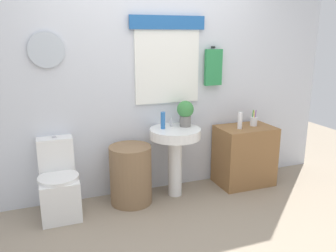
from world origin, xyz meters
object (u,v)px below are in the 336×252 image
at_px(pedestal_sink, 175,145).
at_px(toothbrush_cup, 254,121).
at_px(toilet, 59,185).
at_px(soap_bottle, 163,120).
at_px(potted_plant, 185,112).
at_px(laundry_hamper, 131,175).
at_px(wooden_cabinet, 244,155).
at_px(lotion_bottle, 240,121).

relative_size(pedestal_sink, toothbrush_cup, 4.08).
xyz_separation_m(toilet, soap_bottle, (1.09, 0.02, 0.56)).
bearing_deg(potted_plant, pedestal_sink, -156.80).
height_order(pedestal_sink, soap_bottle, soap_bottle).
distance_m(toilet, pedestal_sink, 1.25).
bearing_deg(laundry_hamper, wooden_cabinet, 0.00).
relative_size(soap_bottle, toothbrush_cup, 0.98).
xyz_separation_m(laundry_hamper, soap_bottle, (0.38, 0.05, 0.54)).
bearing_deg(lotion_bottle, wooden_cabinet, 19.66).
distance_m(toilet, lotion_bottle, 2.04).
xyz_separation_m(toilet, toothbrush_cup, (2.20, -0.01, 0.46)).
bearing_deg(toilet, pedestal_sink, -1.64).
bearing_deg(laundry_hamper, pedestal_sink, 0.00).
relative_size(toilet, toothbrush_cup, 4.10).
relative_size(lotion_bottle, toothbrush_cup, 1.03).
bearing_deg(wooden_cabinet, pedestal_sink, 180.00).
relative_size(pedestal_sink, soap_bottle, 4.18).
bearing_deg(wooden_cabinet, lotion_bottle, -160.34).
distance_m(pedestal_sink, toothbrush_cup, 1.00).
height_order(soap_bottle, toothbrush_cup, soap_bottle).
distance_m(wooden_cabinet, soap_bottle, 1.12).
height_order(pedestal_sink, lotion_bottle, lotion_bottle).
distance_m(wooden_cabinet, lotion_bottle, 0.46).
bearing_deg(toilet, toothbrush_cup, -0.39).
distance_m(wooden_cabinet, potted_plant, 0.93).
bearing_deg(toothbrush_cup, laundry_hamper, -179.23).
bearing_deg(potted_plant, toilet, -178.94).
distance_m(laundry_hamper, pedestal_sink, 0.57).
relative_size(toilet, laundry_hamper, 1.23).
distance_m(potted_plant, lotion_bottle, 0.65).
xyz_separation_m(lotion_bottle, toothbrush_cup, (0.22, 0.06, -0.04)).
xyz_separation_m(laundry_hamper, wooden_cabinet, (1.37, 0.00, 0.04)).
bearing_deg(lotion_bottle, laundry_hamper, 178.19).
distance_m(pedestal_sink, potted_plant, 0.37).
relative_size(laundry_hamper, soap_bottle, 3.41).
height_order(laundry_hamper, potted_plant, potted_plant).
xyz_separation_m(laundry_hamper, toothbrush_cup, (1.49, 0.02, 0.44)).
relative_size(laundry_hamper, pedestal_sink, 0.82).
xyz_separation_m(wooden_cabinet, lotion_bottle, (-0.11, -0.04, 0.44)).
xyz_separation_m(pedestal_sink, potted_plant, (0.14, 0.06, 0.34)).
relative_size(laundry_hamper, wooden_cabinet, 0.89).
bearing_deg(laundry_hamper, toilet, 177.22).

